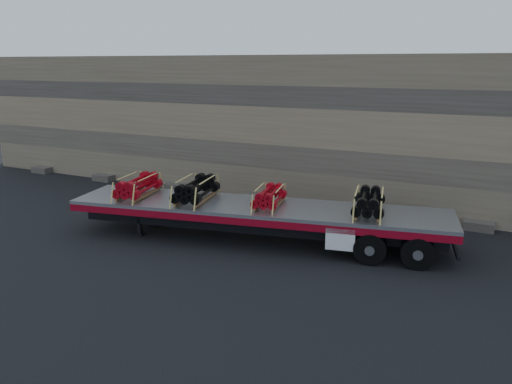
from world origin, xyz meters
TOP-DOWN VIEW (x-y plane):
  - ground at (0.00, 0.00)m, footprint 120.00×120.00m
  - rock_wall at (0.00, 6.50)m, footprint 44.00×3.00m
  - trailer at (-0.61, -0.45)m, footprint 14.60×5.42m
  - bundle_front at (-5.45, -1.38)m, footprint 1.50×2.38m
  - bundle_midfront at (-3.00, -0.91)m, footprint 1.59×2.51m
  - bundle_midrear at (-0.12, -0.35)m, footprint 1.29×2.05m
  - bundle_rear at (3.45, 0.34)m, footprint 1.48×2.34m

SIDE VIEW (x-z plane):
  - ground at x=0.00m, z-range 0.00..0.00m
  - trailer at x=-0.61m, z-range 0.00..1.43m
  - bundle_midrear at x=-0.12m, z-range 1.43..2.11m
  - bundle_rear at x=3.45m, z-range 1.43..2.20m
  - bundle_front at x=-5.45m, z-range 1.43..2.22m
  - bundle_midfront at x=-3.00m, z-range 1.43..2.26m
  - rock_wall at x=0.00m, z-range 0.00..7.00m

